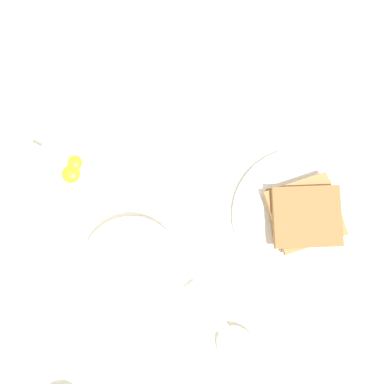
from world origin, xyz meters
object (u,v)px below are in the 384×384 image
at_px(egg_bowl, 83,168).
at_px(congee_bowl, 132,267).
at_px(toast_plate, 300,216).
at_px(toast_sandwich, 305,214).
at_px(soup_spoon, 235,345).

bearing_deg(egg_bowl, congee_bowl, 122.24).
distance_m(toast_plate, toast_sandwich, 0.03).
height_order(soup_spoon, congee_bowl, congee_bowl).
bearing_deg(congee_bowl, egg_bowl, -57.76).
bearing_deg(congee_bowl, toast_plate, -158.21).
bearing_deg(toast_sandwich, toast_plate, -28.39).
distance_m(soup_spoon, congee_bowl, 0.19).
distance_m(egg_bowl, toast_plate, 0.33).
distance_m(toast_sandwich, soup_spoon, 0.21).
xyz_separation_m(soup_spoon, congee_bowl, (0.16, -0.10, 0.01)).
bearing_deg(soup_spoon, congee_bowl, -31.84).
relative_size(soup_spoon, congee_bowl, 0.99).
distance_m(toast_sandwich, congee_bowl, 0.26).
distance_m(toast_plate, soup_spoon, 0.21).
xyz_separation_m(egg_bowl, congee_bowl, (-0.09, 0.14, 0.00)).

